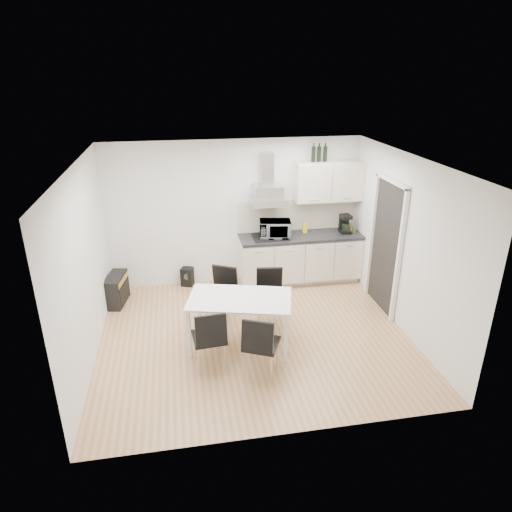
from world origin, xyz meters
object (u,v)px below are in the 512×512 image
Objects in this scene: chair_far_right at (270,298)px; chair_near_left at (209,338)px; kitchenette at (302,239)px; dining_table at (240,303)px; chair_near_right at (261,345)px; guitar_amp at (117,289)px; chair_far_left at (221,297)px; floor_speaker at (187,277)px.

chair_far_right is 1.38m from chair_near_left.
kitchenette is 2.39m from dining_table.
kitchenette is at bearing 89.95° from chair_near_right.
guitar_amp is at bearing 119.32° from chair_near_left.
chair_far_left is 1.00× the size of chair_far_right.
chair_far_right is (-0.89, -1.43, -0.39)m from kitchenette.
guitar_amp is at bearing -137.18° from floor_speaker.
guitar_amp is at bearing -174.50° from kitchenette.
chair_near_left and chair_near_right have the same top height.
chair_far_right is 2.57× the size of floor_speaker.
dining_table reaches higher than floor_speaker.
guitar_amp is (-1.39, 2.04, -0.18)m from chair_near_left.
chair_far_right is 2.02m from floor_speaker.
chair_near_right is 3.09m from guitar_amp.
kitchenette is at bearing 16.28° from floor_speaker.
chair_far_left is at bearing 121.34° from dining_table.
chair_far_right is 1.36× the size of guitar_amp.
chair_far_right is at bearing -121.98° from kitchenette.
dining_table is at bearing 128.84° from chair_near_right.
chair_far_right reaches higher than guitar_amp.
dining_table is 0.74m from chair_far_left.
guitar_amp is (-3.29, -0.32, -0.57)m from kitchenette.
chair_far_left is at bearing -18.12° from guitar_amp.
kitchenette is at bearing 68.08° from dining_table.
kitchenette reaches higher than chair_far_left.
chair_near_right is at bearing 133.34° from chair_far_left.
chair_far_right is 1.00× the size of chair_near_right.
chair_far_left reaches higher than dining_table.
chair_far_right is 1.26m from chair_near_right.
kitchenette is 7.36× the size of floor_speaker.
chair_far_left is at bearing 130.37° from chair_near_right.
chair_far_right is at bearing -14.10° from guitar_amp.
floor_speaker is at bearing 122.81° from dining_table.
kitchenette reaches higher than guitar_amp.
kitchenette is 1.60× the size of dining_table.
guitar_amp is at bearing 154.32° from dining_table.
chair_far_left and chair_far_right have the same top height.
floor_speaker is (-0.20, 2.53, -0.27)m from chair_near_left.
dining_table is 2.24m from floor_speaker.
chair_near_left is at bearing -45.08° from guitar_amp.
guitar_amp reaches higher than floor_speaker.
dining_table is at bearing 38.65° from chair_near_left.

